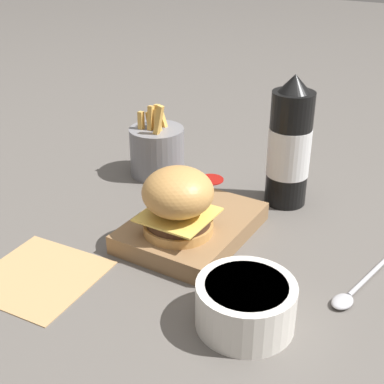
% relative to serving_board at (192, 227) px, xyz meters
% --- Properties ---
extents(ground_plane, '(6.00, 6.00, 0.00)m').
position_rel_serving_board_xyz_m(ground_plane, '(0.04, 0.02, -0.02)').
color(ground_plane, '#5B5651').
extents(serving_board, '(0.23, 0.17, 0.03)m').
position_rel_serving_board_xyz_m(serving_board, '(0.00, 0.00, 0.00)').
color(serving_board, olive).
rests_on(serving_board, ground_plane).
extents(burger, '(0.11, 0.11, 0.11)m').
position_rel_serving_board_xyz_m(burger, '(0.04, 0.00, 0.07)').
color(burger, tan).
rests_on(burger, serving_board).
extents(ketchup_bottle, '(0.08, 0.08, 0.24)m').
position_rel_serving_board_xyz_m(ketchup_bottle, '(-0.19, 0.09, 0.09)').
color(ketchup_bottle, black).
rests_on(ketchup_bottle, ground_plane).
extents(fries_basket, '(0.11, 0.11, 0.16)m').
position_rel_serving_board_xyz_m(fries_basket, '(-0.17, -0.19, 0.04)').
color(fries_basket, slate).
rests_on(fries_basket, ground_plane).
extents(side_bowl, '(0.13, 0.13, 0.06)m').
position_rel_serving_board_xyz_m(side_bowl, '(0.15, 0.17, 0.02)').
color(side_bowl, silver).
rests_on(side_bowl, ground_plane).
extents(spoon, '(0.18, 0.05, 0.01)m').
position_rel_serving_board_xyz_m(spoon, '(0.02, 0.28, -0.01)').
color(spoon, '#B2B2B7').
rests_on(spoon, ground_plane).
extents(ketchup_puddle, '(0.05, 0.05, 0.00)m').
position_rel_serving_board_xyz_m(ketchup_puddle, '(-0.20, -0.08, -0.01)').
color(ketchup_puddle, '#9E140F').
rests_on(ketchup_puddle, ground_plane).
extents(parchment_square, '(0.18, 0.18, 0.00)m').
position_rel_serving_board_xyz_m(parchment_square, '(0.22, -0.13, -0.01)').
color(parchment_square, tan).
rests_on(parchment_square, ground_plane).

